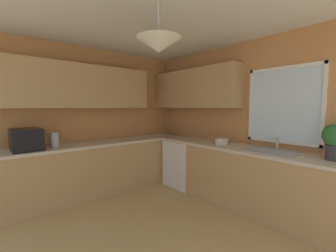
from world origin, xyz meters
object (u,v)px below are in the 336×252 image
Objects in this scene: potted_plant at (335,139)px; dishwasher at (185,163)px; kettle at (54,140)px; sink_assembly at (272,151)px; microwave at (26,139)px; bowl at (222,141)px.

dishwasher is at bearing -177.95° from potted_plant.
kettle is 3.06m from sink_assembly.
bowl is (1.45, 2.44, -0.10)m from microwave.
potted_plant is (2.89, 2.49, 0.09)m from microwave.
kettle is at bearing -124.26° from bowl.
microwave is at bearing -132.49° from sink_assembly.
kettle is (-0.64, -2.07, 0.57)m from dishwasher.
kettle is 3.59m from potted_plant.
sink_assembly is at bearing 1.31° from dishwasher.
sink_assembly is 1.59× the size of potted_plant.
sink_assembly is at bearing 47.51° from microwave.
microwave is at bearing -139.28° from potted_plant.
dishwasher is at bearing -178.69° from sink_assembly.
potted_plant is at bearing 36.81° from kettle.
sink_assembly is (1.58, 0.04, 0.47)m from dishwasher.
dishwasher is 1.65m from sink_assembly.
sink_assembly reaches higher than dishwasher.
microwave is at bearing -120.73° from bowl.
potted_plant reaches higher than microwave.
potted_plant is at bearing 2.05° from dishwasher.
bowl is at bearing -179.56° from sink_assembly.
dishwasher is 2.24m from kettle.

